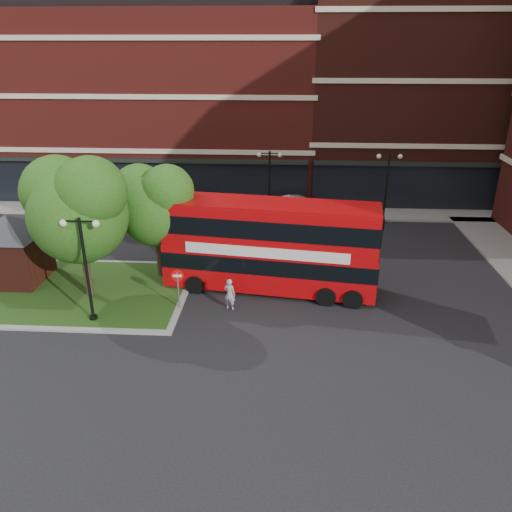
# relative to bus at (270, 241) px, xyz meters

# --- Properties ---
(ground) EXTENTS (120.00, 120.00, 0.00)m
(ground) POSITION_rel_bus_xyz_m (-2.40, -4.00, -2.67)
(ground) COLOR black
(ground) RESTS_ON ground
(pavement_far) EXTENTS (44.00, 3.00, 0.12)m
(pavement_far) POSITION_rel_bus_xyz_m (-2.40, 12.50, -2.61)
(pavement_far) COLOR slate
(pavement_far) RESTS_ON ground
(terrace_far_left) EXTENTS (26.00, 12.00, 14.00)m
(terrace_far_left) POSITION_rel_bus_xyz_m (-10.40, 20.00, 4.33)
(terrace_far_left) COLOR maroon
(terrace_far_left) RESTS_ON ground
(terrace_far_right) EXTENTS (18.00, 12.00, 16.00)m
(terrace_far_right) POSITION_rel_bus_xyz_m (11.60, 20.00, 5.33)
(terrace_far_right) COLOR #471911
(terrace_far_right) RESTS_ON ground
(traffic_island) EXTENTS (12.60, 7.60, 0.15)m
(traffic_island) POSITION_rel_bus_xyz_m (-10.40, -1.00, -2.60)
(traffic_island) COLOR gray
(traffic_island) RESTS_ON ground
(kiosk) EXTENTS (6.51, 6.51, 3.60)m
(kiosk) POSITION_rel_bus_xyz_m (-13.40, 0.00, -0.35)
(kiosk) COLOR #471911
(kiosk) RESTS_ON traffic_island
(tree_island_west) EXTENTS (5.40, 4.71, 7.21)m
(tree_island_west) POSITION_rel_bus_xyz_m (-9.00, -1.42, 2.13)
(tree_island_west) COLOR #2D2116
(tree_island_west) RESTS_ON ground
(tree_island_east) EXTENTS (4.46, 3.90, 6.29)m
(tree_island_east) POSITION_rel_bus_xyz_m (-5.98, 1.06, 1.57)
(tree_island_east) COLOR #2D2116
(tree_island_east) RESTS_ON ground
(lamp_island) EXTENTS (1.72, 0.36, 5.00)m
(lamp_island) POSITION_rel_bus_xyz_m (-7.90, -3.80, 0.16)
(lamp_island) COLOR black
(lamp_island) RESTS_ON ground
(lamp_far_left) EXTENTS (1.72, 0.36, 5.00)m
(lamp_far_left) POSITION_rel_bus_xyz_m (-0.40, 10.50, 0.16)
(lamp_far_left) COLOR black
(lamp_far_left) RESTS_ON ground
(lamp_far_right) EXTENTS (1.72, 0.36, 5.00)m
(lamp_far_right) POSITION_rel_bus_xyz_m (7.60, 10.50, 0.16)
(lamp_far_right) COLOR black
(lamp_far_right) RESTS_ON ground
(bus) EXTENTS (10.88, 3.87, 4.06)m
(bus) POSITION_rel_bus_xyz_m (0.00, 0.00, 0.00)
(bus) COLOR #AF070A
(bus) RESTS_ON ground
(woman) EXTENTS (0.67, 0.55, 1.57)m
(woman) POSITION_rel_bus_xyz_m (-1.81, -2.23, -1.88)
(woman) COLOR #9A9A9C
(woman) RESTS_ON ground
(car_silver) EXTENTS (4.29, 2.18, 1.40)m
(car_silver) POSITION_rel_bus_xyz_m (-5.03, 12.00, -1.97)
(car_silver) COLOR #ADB0B5
(car_silver) RESTS_ON ground
(car_white) EXTENTS (4.41, 2.02, 1.40)m
(car_white) POSITION_rel_bus_xyz_m (1.72, 11.96, -1.97)
(car_white) COLOR white
(car_white) RESTS_ON ground
(no_entry_sign) EXTENTS (0.58, 0.07, 2.10)m
(no_entry_sign) POSITION_rel_bus_xyz_m (-4.20, -2.50, -1.17)
(no_entry_sign) COLOR slate
(no_entry_sign) RESTS_ON ground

